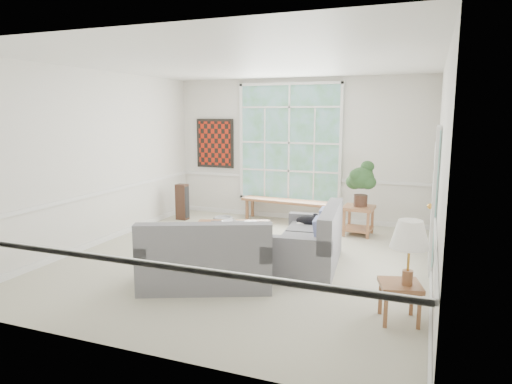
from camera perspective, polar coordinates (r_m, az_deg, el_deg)
floor at (r=7.26m, az=-1.32°, el=-8.44°), size 5.50×6.00×0.01m
ceiling at (r=6.94m, az=-1.42°, el=15.86°), size 5.50×6.00×0.02m
wall_back at (r=9.77m, az=5.36°, el=5.25°), size 5.50×0.02×3.00m
wall_front at (r=4.34m, az=-16.56°, el=-0.76°), size 5.50×0.02×3.00m
wall_left at (r=8.37m, az=-19.10°, el=4.00°), size 0.02×6.00×3.00m
wall_right at (r=6.43m, az=21.98°, el=2.24°), size 0.02×6.00×3.00m
window_back at (r=9.78m, az=4.17°, el=6.15°), size 2.30×0.08×2.40m
entry_door at (r=7.09m, az=21.36°, el=-0.77°), size 0.08×0.90×2.10m
door_sidelight at (r=6.45m, az=21.43°, el=-0.86°), size 0.08×0.26×1.90m
wall_art at (r=10.41m, az=-5.16°, el=6.08°), size 0.90×0.06×1.10m
wall_frame_near at (r=8.16m, az=21.56°, el=4.07°), size 0.04×0.26×0.32m
wall_frame_far at (r=8.56m, az=21.54°, el=4.31°), size 0.04×0.26×0.32m
loveseat_right at (r=6.90m, az=6.53°, el=-5.50°), size 1.03×1.75×0.91m
loveseat_front at (r=6.13m, az=-6.30°, el=-7.39°), size 1.92×1.48×0.92m
coffee_table at (r=7.65m, az=-2.83°, el=-5.67°), size 1.37×1.04×0.46m
pewter_bowl at (r=7.55m, az=-3.35°, el=-3.80°), size 0.43×0.43×0.08m
window_bench at (r=9.66m, az=3.88°, el=-2.40°), size 2.01×0.58×0.46m
end_table at (r=8.81m, az=12.67°, el=-3.50°), size 0.58×0.58×0.55m
houseplant at (r=8.68m, az=13.01°, el=1.06°), size 0.60×0.60×0.87m
side_table at (r=5.39m, az=17.47°, el=-12.99°), size 0.53×0.53×0.44m
table_lamp at (r=5.17m, az=18.57°, el=-7.23°), size 0.57×0.57×0.71m
pet_bed at (r=9.61m, az=-4.14°, el=-3.49°), size 0.52×0.52×0.13m
floor_speaker at (r=9.96m, az=-9.21°, el=-1.23°), size 0.25×0.20×0.77m
cat at (r=7.46m, az=6.50°, el=-3.55°), size 0.46×0.39×0.18m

